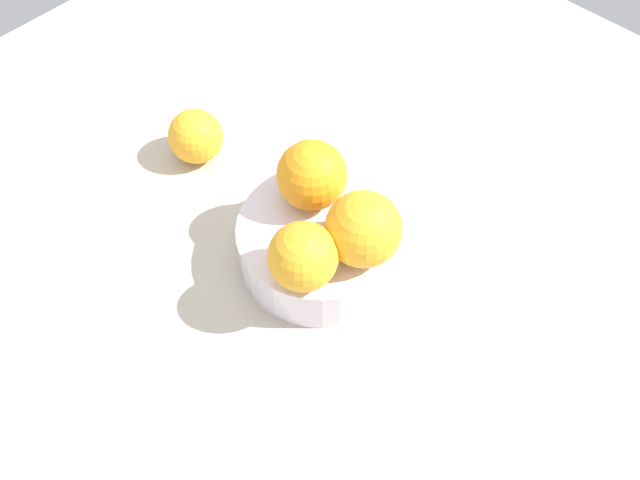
{
  "coord_description": "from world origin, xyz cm",
  "views": [
    {
      "loc": [
        29.33,
        27.69,
        59.6
      ],
      "look_at": [
        0.0,
        0.0,
        3.18
      ],
      "focal_mm": 39.27,
      "sensor_mm": 36.0,
      "label": 1
    }
  ],
  "objects_px": {
    "orange_loose_0": "(196,136)",
    "orange_in_bowl_1": "(363,229)",
    "orange_in_bowl_0": "(312,175)",
    "orange_in_bowl_2": "(303,257)",
    "fruit_bowl": "(320,244)"
  },
  "relations": [
    {
      "from": "orange_in_bowl_0",
      "to": "orange_loose_0",
      "type": "bearing_deg",
      "value": -85.74
    },
    {
      "from": "orange_loose_0",
      "to": "fruit_bowl",
      "type": "bearing_deg",
      "value": 87.51
    },
    {
      "from": "orange_in_bowl_1",
      "to": "orange_in_bowl_2",
      "type": "bearing_deg",
      "value": -19.8
    },
    {
      "from": "orange_in_bowl_0",
      "to": "orange_loose_0",
      "type": "xyz_separation_m",
      "value": [
        0.01,
        -0.17,
        -0.06
      ]
    },
    {
      "from": "fruit_bowl",
      "to": "orange_in_bowl_0",
      "type": "bearing_deg",
      "value": -124.57
    },
    {
      "from": "orange_in_bowl_2",
      "to": "orange_in_bowl_0",
      "type": "bearing_deg",
      "value": -141.22
    },
    {
      "from": "orange_in_bowl_0",
      "to": "orange_in_bowl_2",
      "type": "bearing_deg",
      "value": 38.78
    },
    {
      "from": "orange_in_bowl_1",
      "to": "orange_in_bowl_2",
      "type": "distance_m",
      "value": 0.06
    },
    {
      "from": "orange_loose_0",
      "to": "orange_in_bowl_1",
      "type": "bearing_deg",
      "value": 89.43
    },
    {
      "from": "fruit_bowl",
      "to": "orange_in_bowl_1",
      "type": "bearing_deg",
      "value": 97.32
    },
    {
      "from": "orange_loose_0",
      "to": "orange_in_bowl_2",
      "type": "bearing_deg",
      "value": 75.17
    },
    {
      "from": "orange_in_bowl_0",
      "to": "orange_loose_0",
      "type": "distance_m",
      "value": 0.18
    },
    {
      "from": "orange_in_bowl_0",
      "to": "orange_in_bowl_1",
      "type": "relative_size",
      "value": 0.97
    },
    {
      "from": "fruit_bowl",
      "to": "orange_in_bowl_2",
      "type": "bearing_deg",
      "value": 28.2
    },
    {
      "from": "fruit_bowl",
      "to": "orange_in_bowl_0",
      "type": "relative_size",
      "value": 2.37
    }
  ]
}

